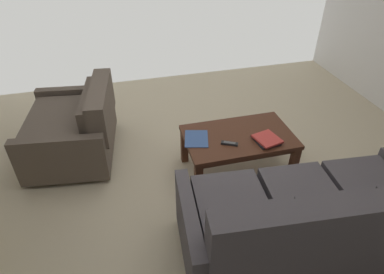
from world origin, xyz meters
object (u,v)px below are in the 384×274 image
at_px(loveseat_near, 76,128).
at_px(coffee_table, 238,141).
at_px(tv_remote, 229,143).
at_px(sofa_main, 309,223).
at_px(book_stack, 266,139).
at_px(loose_magazine, 196,139).

bearing_deg(loveseat_near, coffee_table, 156.01).
bearing_deg(tv_remote, sofa_main, 105.59).
height_order(sofa_main, loveseat_near, sofa_main).
xyz_separation_m(sofa_main, book_stack, (-0.08, -0.94, 0.09)).
distance_m(loveseat_near, tv_remote, 1.66).
bearing_deg(book_stack, coffee_table, -36.24).
height_order(coffee_table, book_stack, book_stack).
xyz_separation_m(sofa_main, loose_magazine, (0.56, -1.15, 0.07)).
height_order(loveseat_near, coffee_table, loveseat_near).
bearing_deg(sofa_main, loveseat_near, -46.49).
bearing_deg(book_stack, loose_magazine, -17.72).
relative_size(coffee_table, book_stack, 3.86).
height_order(loveseat_near, loose_magazine, loveseat_near).
bearing_deg(coffee_table, book_stack, 143.76).
bearing_deg(tv_remote, loveseat_near, -29.63).
height_order(loveseat_near, book_stack, loveseat_near).
distance_m(sofa_main, tv_remote, 1.03).
distance_m(book_stack, tv_remote, 0.36).
bearing_deg(loose_magazine, sofa_main, 130.50).
bearing_deg(book_stack, tv_remote, -6.88).
xyz_separation_m(loveseat_near, tv_remote, (-1.44, 0.82, 0.11)).
distance_m(book_stack, loose_magazine, 0.67).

